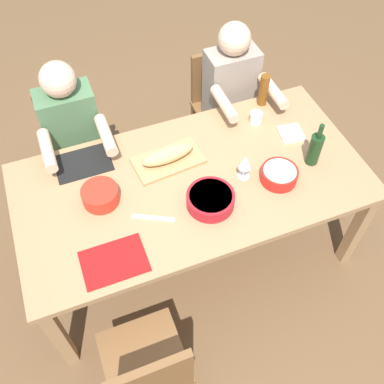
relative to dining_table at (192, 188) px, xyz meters
name	(u,v)px	position (x,y,z in m)	size (l,w,h in m)	color
ground_plane	(192,247)	(0.00, 0.00, -0.67)	(8.00, 8.00, 0.00)	brown
dining_table	(192,188)	(0.00, 0.00, 0.00)	(1.99, 1.01, 0.74)	#A87F56
chair_far_left	(75,139)	(-0.55, 0.83, -0.18)	(0.40, 0.40, 0.85)	brown
diner_far_left	(74,135)	(-0.55, 0.64, 0.03)	(0.41, 0.53, 1.20)	#2D2D38
chair_near_left	(148,371)	(-0.55, -0.83, -0.18)	(0.40, 0.40, 0.85)	brown
chair_far_right	(220,101)	(0.55, 0.83, -0.18)	(0.40, 0.40, 0.85)	brown
diner_far_right	(233,94)	(0.55, 0.64, 0.03)	(0.41, 0.53, 1.20)	#2D2D38
serving_bowl_pasta	(279,174)	(0.46, -0.17, 0.12)	(0.21, 0.21, 0.08)	red
serving_bowl_salad	(100,195)	(-0.51, 0.04, 0.13)	(0.20, 0.20, 0.09)	red
serving_bowl_fruit	(211,199)	(0.03, -0.19, 0.12)	(0.26, 0.26, 0.08)	#B21923
cutting_board	(168,161)	(-0.08, 0.18, 0.08)	(0.40, 0.22, 0.02)	tan
bread_loaf	(168,154)	(-0.08, 0.18, 0.14)	(0.32, 0.11, 0.09)	tan
wine_bottle	(315,149)	(0.70, -0.12, 0.18)	(0.08, 0.08, 0.29)	#193819
beer_bottle	(264,90)	(0.66, 0.44, 0.18)	(0.06, 0.06, 0.22)	brown
wine_glass	(245,163)	(0.28, -0.08, 0.19)	(0.08, 0.08, 0.17)	silver
placemat_far_left	(83,163)	(-0.55, 0.35, 0.08)	(0.32, 0.23, 0.01)	black
placemat_near_left	(114,261)	(-0.55, -0.35, 0.08)	(0.32, 0.23, 0.01)	maroon
cup_far_right	(256,118)	(0.54, 0.29, 0.11)	(0.08, 0.08, 0.08)	white
carving_knife	(153,218)	(-0.29, -0.17, 0.08)	(0.23, 0.02, 0.01)	silver
napkin_stack	(291,134)	(0.69, 0.11, 0.09)	(0.14, 0.14, 0.02)	white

